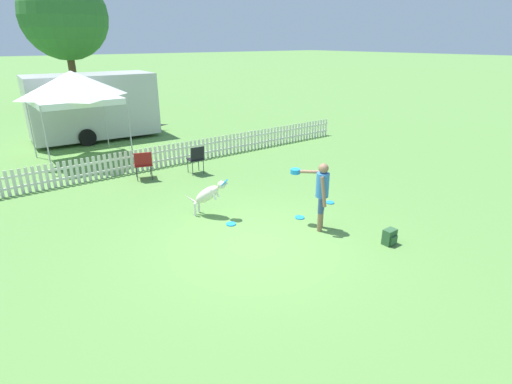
{
  "coord_description": "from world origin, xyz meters",
  "views": [
    {
      "loc": [
        -4.45,
        -5.88,
        3.98
      ],
      "look_at": [
        0.68,
        0.89,
        0.73
      ],
      "focal_mm": 28.0,
      "sensor_mm": 36.0,
      "label": 1
    }
  ],
  "objects_px": {
    "folding_chair_center": "(196,157)",
    "frisbee_near_dog": "(330,202)",
    "frisbee_midfield": "(231,224)",
    "equipment_trailer": "(93,105)",
    "handler_person": "(320,189)",
    "backpack_on_grass": "(390,237)",
    "leaping_dog": "(208,194)",
    "canopy_tent_main": "(73,87)",
    "folding_chair_blue_left": "(143,163)",
    "frisbee_near_handler": "(300,217)",
    "tree_left_grove": "(64,16)"
  },
  "relations": [
    {
      "from": "handler_person",
      "to": "backpack_on_grass",
      "type": "relative_size",
      "value": 4.64
    },
    {
      "from": "frisbee_near_handler",
      "to": "canopy_tent_main",
      "type": "xyz_separation_m",
      "value": [
        -2.69,
        8.31,
        2.49
      ]
    },
    {
      "from": "leaping_dog",
      "to": "canopy_tent_main",
      "type": "height_order",
      "value": "canopy_tent_main"
    },
    {
      "from": "backpack_on_grass",
      "to": "canopy_tent_main",
      "type": "xyz_separation_m",
      "value": [
        -3.27,
        10.4,
        2.34
      ]
    },
    {
      "from": "backpack_on_grass",
      "to": "folding_chair_center",
      "type": "relative_size",
      "value": 0.37
    },
    {
      "from": "frisbee_midfield",
      "to": "equipment_trailer",
      "type": "height_order",
      "value": "equipment_trailer"
    },
    {
      "from": "handler_person",
      "to": "backpack_on_grass",
      "type": "height_order",
      "value": "handler_person"
    },
    {
      "from": "backpack_on_grass",
      "to": "frisbee_near_handler",
      "type": "bearing_deg",
      "value": 105.8
    },
    {
      "from": "frisbee_midfield",
      "to": "tree_left_grove",
      "type": "relative_size",
      "value": 0.03
    },
    {
      "from": "equipment_trailer",
      "to": "frisbee_midfield",
      "type": "bearing_deg",
      "value": -87.74
    },
    {
      "from": "handler_person",
      "to": "canopy_tent_main",
      "type": "relative_size",
      "value": 0.51
    },
    {
      "from": "backpack_on_grass",
      "to": "tree_left_grove",
      "type": "height_order",
      "value": "tree_left_grove"
    },
    {
      "from": "leaping_dog",
      "to": "frisbee_near_handler",
      "type": "distance_m",
      "value": 2.25
    },
    {
      "from": "frisbee_near_handler",
      "to": "equipment_trailer",
      "type": "xyz_separation_m",
      "value": [
        -1.32,
        11.34,
        1.4
      ]
    },
    {
      "from": "handler_person",
      "to": "equipment_trailer",
      "type": "distance_m",
      "value": 12.08
    },
    {
      "from": "leaping_dog",
      "to": "frisbee_near_dog",
      "type": "height_order",
      "value": "leaping_dog"
    },
    {
      "from": "frisbee_midfield",
      "to": "folding_chair_blue_left",
      "type": "distance_m",
      "value": 4.29
    },
    {
      "from": "folding_chair_blue_left",
      "to": "frisbee_midfield",
      "type": "bearing_deg",
      "value": 111.62
    },
    {
      "from": "folding_chair_blue_left",
      "to": "folding_chair_center",
      "type": "bearing_deg",
      "value": 179.21
    },
    {
      "from": "backpack_on_grass",
      "to": "folding_chair_blue_left",
      "type": "distance_m",
      "value": 7.44
    },
    {
      "from": "leaping_dog",
      "to": "tree_left_grove",
      "type": "xyz_separation_m",
      "value": [
        1.85,
        18.75,
        4.67
      ]
    },
    {
      "from": "frisbee_near_dog",
      "to": "backpack_on_grass",
      "type": "distance_m",
      "value": 2.4
    },
    {
      "from": "frisbee_near_dog",
      "to": "folding_chair_blue_left",
      "type": "bearing_deg",
      "value": 123.24
    },
    {
      "from": "frisbee_near_dog",
      "to": "tree_left_grove",
      "type": "distance_m",
      "value": 20.66
    },
    {
      "from": "folding_chair_blue_left",
      "to": "folding_chair_center",
      "type": "relative_size",
      "value": 0.97
    },
    {
      "from": "leaping_dog",
      "to": "frisbee_near_dog",
      "type": "relative_size",
      "value": 4.39
    },
    {
      "from": "frisbee_midfield",
      "to": "folding_chair_blue_left",
      "type": "relative_size",
      "value": 0.26
    },
    {
      "from": "handler_person",
      "to": "frisbee_midfield",
      "type": "xyz_separation_m",
      "value": [
        -1.45,
        1.35,
        -0.95
      ]
    },
    {
      "from": "folding_chair_center",
      "to": "frisbee_near_dog",
      "type": "bearing_deg",
      "value": 115.11
    },
    {
      "from": "frisbee_near_dog",
      "to": "tree_left_grove",
      "type": "height_order",
      "value": "tree_left_grove"
    },
    {
      "from": "frisbee_near_handler",
      "to": "frisbee_near_dog",
      "type": "relative_size",
      "value": 1.0
    },
    {
      "from": "folding_chair_center",
      "to": "canopy_tent_main",
      "type": "xyz_separation_m",
      "value": [
        -2.39,
        3.88,
        1.96
      ]
    },
    {
      "from": "handler_person",
      "to": "frisbee_midfield",
      "type": "bearing_deg",
      "value": 99.99
    },
    {
      "from": "frisbee_near_handler",
      "to": "backpack_on_grass",
      "type": "height_order",
      "value": "backpack_on_grass"
    },
    {
      "from": "folding_chair_blue_left",
      "to": "backpack_on_grass",
      "type": "bearing_deg",
      "value": 126.35
    },
    {
      "from": "frisbee_midfield",
      "to": "leaping_dog",
      "type": "bearing_deg",
      "value": 100.77
    },
    {
      "from": "leaping_dog",
      "to": "frisbee_near_dog",
      "type": "distance_m",
      "value": 3.21
    },
    {
      "from": "frisbee_near_handler",
      "to": "folding_chair_blue_left",
      "type": "relative_size",
      "value": 0.26
    },
    {
      "from": "frisbee_near_handler",
      "to": "folding_chair_blue_left",
      "type": "distance_m",
      "value": 5.29
    },
    {
      "from": "frisbee_midfield",
      "to": "equipment_trailer",
      "type": "xyz_separation_m",
      "value": [
        0.19,
        10.65,
        1.4
      ]
    },
    {
      "from": "leaping_dog",
      "to": "tree_left_grove",
      "type": "bearing_deg",
      "value": -132.61
    },
    {
      "from": "tree_left_grove",
      "to": "frisbee_near_dog",
      "type": "bearing_deg",
      "value": -86.92
    },
    {
      "from": "folding_chair_center",
      "to": "equipment_trailer",
      "type": "bearing_deg",
      "value": -76.78
    },
    {
      "from": "canopy_tent_main",
      "to": "folding_chair_center",
      "type": "bearing_deg",
      "value": -58.33
    },
    {
      "from": "frisbee_near_handler",
      "to": "equipment_trailer",
      "type": "height_order",
      "value": "equipment_trailer"
    },
    {
      "from": "backpack_on_grass",
      "to": "equipment_trailer",
      "type": "height_order",
      "value": "equipment_trailer"
    },
    {
      "from": "leaping_dog",
      "to": "frisbee_midfield",
      "type": "distance_m",
      "value": 0.93
    },
    {
      "from": "frisbee_near_handler",
      "to": "folding_chair_center",
      "type": "relative_size",
      "value": 0.25
    },
    {
      "from": "handler_person",
      "to": "backpack_on_grass",
      "type": "xyz_separation_m",
      "value": [
        0.65,
        -1.42,
        -0.8
      ]
    },
    {
      "from": "folding_chair_blue_left",
      "to": "tree_left_grove",
      "type": "distance_m",
      "value": 16.08
    }
  ]
}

